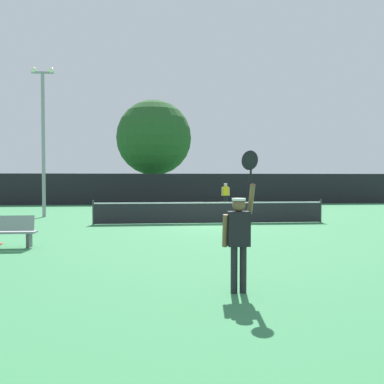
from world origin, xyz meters
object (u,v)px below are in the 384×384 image
Objects in this scene: player_serving at (239,230)px; large_tree at (154,138)px; courtside_bench at (3,232)px; parked_car_mid at (149,192)px; tennis_ball at (257,217)px; light_pole at (43,132)px; parked_car_near at (98,192)px; player_receiving at (226,193)px; parked_car_far at (277,191)px.

large_tree is (-1.48, 29.01, 4.50)m from player_serving.
parked_car_mid is at bearing 81.76° from courtside_bench.
tennis_ball is at bearing 41.44° from courtside_bench.
tennis_ball is 0.02× the size of parked_car_mid.
light_pole is 18.21m from parked_car_near.
player_receiving is 12.81m from light_pole.
courtside_bench is at bearing -100.27° from large_tree.
courtside_bench is at bearing -81.69° from light_pole.
player_receiving is 0.22× the size of light_pole.
tennis_ball is at bearing -7.05° from light_pole.
player_serving reaches higher than parked_car_mid.
player_serving is 1.39× the size of courtside_bench.
player_receiving is 0.39× the size of parked_car_far.
player_serving is 0.32× the size of light_pole.
parked_car_near is (-5.36, 3.87, -4.82)m from large_tree.
parked_car_near is at bearing -48.67° from player_receiving.
parked_car_mid is (-5.82, 17.91, 0.74)m from tennis_ball.
tennis_ball is (3.85, 13.67, -1.06)m from player_serving.
player_serving is at bearing -73.07° from parked_car_near.
player_serving is 0.28× the size of large_tree.
courtside_bench is 10.76m from light_pole.
large_tree is 8.18m from parked_car_near.
courtside_bench is at bearing 138.37° from player_serving.
player_receiving is 15.65m from parked_car_near.
large_tree is (-5.32, 15.34, 5.56)m from tennis_ball.
player_receiving reaches higher than parked_car_near.
parked_car_far is (10.75, 32.54, -0.32)m from player_serving.
player_receiving is at bearing 92.69° from tennis_ball.
tennis_ball is at bearing -55.72° from parked_car_near.
parked_car_mid is at bearing 100.84° from large_tree.
light_pole is at bearing 29.53° from player_receiving.
parked_car_near is 0.99× the size of parked_car_far.
player_receiving is 0.95× the size of courtside_bench.
parked_car_near is at bearing 144.18° from large_tree.
light_pole reaches higher than courtside_bench.
player_serving is 1.47× the size of player_receiving.
player_receiving is at bearing 29.53° from light_pole.
parked_car_near is at bearing 88.68° from light_pole.
parked_car_mid is at bearing -62.40° from player_receiving.
courtside_bench is (-9.30, -15.97, -0.57)m from player_receiving.
player_receiving is 10.37m from large_tree.
tennis_ball is at bearing -70.85° from large_tree.
parked_car_mid is (-5.47, 10.46, -0.27)m from player_receiving.
courtside_bench is 27.74m from parked_car_near.
parked_car_mid is at bearing -9.64° from parked_car_near.
large_tree is at bearing 67.56° from light_pole.
light_pole is 1.79× the size of parked_car_mid.
light_pole reaches higher than parked_car_mid.
parked_car_near is at bearing 101.74° from player_serving.
player_receiving is at bearing -56.77° from parked_car_mid.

